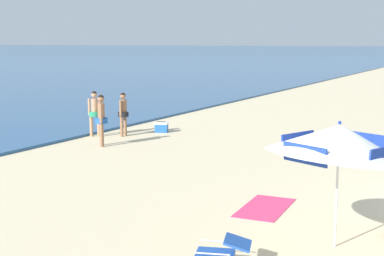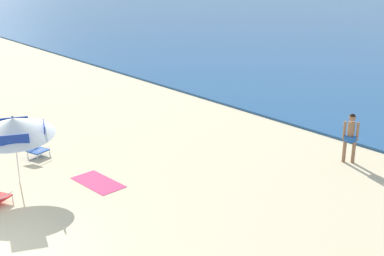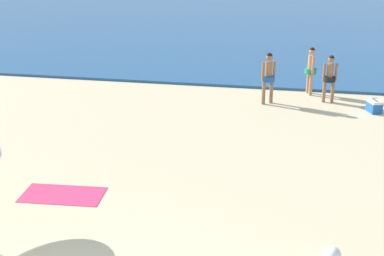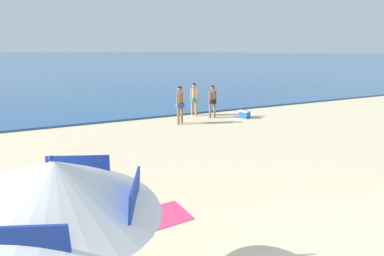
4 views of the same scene
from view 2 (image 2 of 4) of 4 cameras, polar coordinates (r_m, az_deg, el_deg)
beach_umbrella_striped_main at (r=16.47m, az=-19.11°, el=0.15°), size 3.40×3.39×2.28m
lounge_chair_under_umbrella at (r=18.96m, az=-16.89°, el=-2.31°), size 0.77×0.98×0.50m
person_standing_near_shore at (r=18.26m, az=17.10°, el=-0.69°), size 0.44×0.43×1.74m
beach_towel at (r=16.52m, az=-10.33°, el=-5.93°), size 1.86×1.03×0.01m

